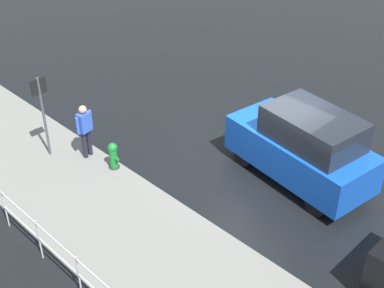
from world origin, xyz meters
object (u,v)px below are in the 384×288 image
object	(u,v)px
moving_hatchback	(303,147)
fire_hydrant	(113,156)
sign_post	(42,106)
pedestrian	(85,127)

from	to	relation	value
moving_hatchback	fire_hydrant	world-z (taller)	moving_hatchback
moving_hatchback	fire_hydrant	size ratio (longest dim) A/B	5.10
moving_hatchback	sign_post	size ratio (longest dim) A/B	1.71
pedestrian	sign_post	bearing A→B (deg)	40.71
pedestrian	sign_post	xyz separation A→B (m)	(0.82, 0.71, 0.62)
sign_post	moving_hatchback	bearing A→B (deg)	-144.44
fire_hydrant	sign_post	size ratio (longest dim) A/B	0.33
fire_hydrant	pedestrian	world-z (taller)	pedestrian
pedestrian	moving_hatchback	bearing A→B (deg)	-145.40
moving_hatchback	fire_hydrant	xyz separation A→B (m)	(3.82, 3.13, -0.63)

